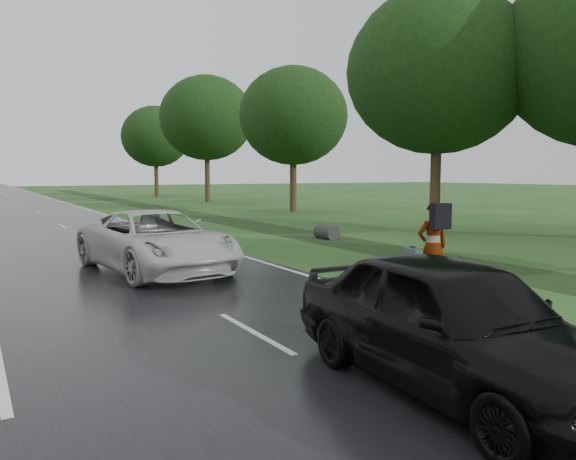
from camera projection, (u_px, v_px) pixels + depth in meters
The scene contains 10 objects.
ground at pixel (0, 376), 6.92m from camera, with size 220.00×220.00×0.00m, color #204317.
edge_stripe_east at pixel (60, 201), 49.12m from camera, with size 0.12×180.00×0.01m, color silver.
drainage_ditch at pixel (232, 221), 28.75m from camera, with size 2.20×120.00×0.56m.
tree_east_b at pixel (438, 72), 23.27m from camera, with size 7.60×7.60×10.11m.
tree_east_c at pixel (293, 116), 36.01m from camera, with size 7.00×7.00×9.29m.
tree_east_d at pixel (207, 118), 47.80m from camera, with size 8.00×8.00×10.76m.
tree_east_f at pixel (155, 136), 59.83m from camera, with size 7.20×7.20×9.62m.
pedestrian at pixel (432, 246), 11.75m from camera, with size 0.90×0.89×1.89m.
white_pickup at pixel (156, 241), 13.98m from camera, with size 2.53×5.49×1.53m, color beige.
dark_sedan at pixel (453, 322), 6.32m from camera, with size 1.84×4.56×1.55m, color black.
Camera 1 is at (-0.23, -7.58, 2.49)m, focal length 35.00 mm.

